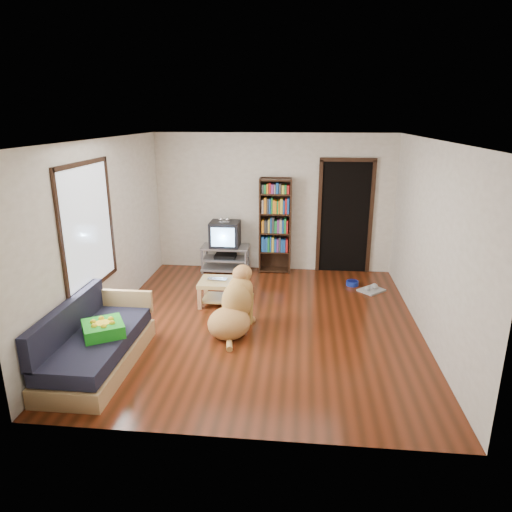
# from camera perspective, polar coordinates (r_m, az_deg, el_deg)

# --- Properties ---
(ground) EXTENTS (5.00, 5.00, 0.00)m
(ground) POSITION_cam_1_polar(r_m,az_deg,el_deg) (6.73, 0.66, -8.35)
(ground) COLOR #5B220F
(ground) RESTS_ON ground
(ceiling) EXTENTS (5.00, 5.00, 0.00)m
(ceiling) POSITION_cam_1_polar(r_m,az_deg,el_deg) (6.08, 0.74, 14.34)
(ceiling) COLOR white
(ceiling) RESTS_ON ground
(wall_back) EXTENTS (4.50, 0.00, 4.50)m
(wall_back) POSITION_cam_1_polar(r_m,az_deg,el_deg) (8.71, 2.19, 6.60)
(wall_back) COLOR silver
(wall_back) RESTS_ON ground
(wall_front) EXTENTS (4.50, 0.00, 4.50)m
(wall_front) POSITION_cam_1_polar(r_m,az_deg,el_deg) (3.93, -2.61, -6.92)
(wall_front) COLOR silver
(wall_front) RESTS_ON ground
(wall_left) EXTENTS (0.00, 5.00, 5.00)m
(wall_left) POSITION_cam_1_polar(r_m,az_deg,el_deg) (6.85, -18.42, 2.78)
(wall_left) COLOR silver
(wall_left) RESTS_ON ground
(wall_right) EXTENTS (0.00, 5.00, 5.00)m
(wall_right) POSITION_cam_1_polar(r_m,az_deg,el_deg) (6.48, 20.93, 1.73)
(wall_right) COLOR silver
(wall_right) RESTS_ON ground
(green_cushion) EXTENTS (0.61, 0.61, 0.15)m
(green_cushion) POSITION_cam_1_polar(r_m,az_deg,el_deg) (5.73, -18.56, -8.61)
(green_cushion) COLOR green
(green_cushion) RESTS_ON sofa
(laptop) EXTENTS (0.33, 0.22, 0.02)m
(laptop) POSITION_cam_1_polar(r_m,az_deg,el_deg) (7.22, -4.95, -3.03)
(laptop) COLOR #B8B9BD
(laptop) RESTS_ON coffee_table
(dog_bowl) EXTENTS (0.22, 0.22, 0.08)m
(dog_bowl) POSITION_cam_1_polar(r_m,az_deg,el_deg) (8.31, 11.95, -3.34)
(dog_bowl) COLOR navy
(dog_bowl) RESTS_ON ground
(grey_rag) EXTENTS (0.51, 0.51, 0.03)m
(grey_rag) POSITION_cam_1_polar(r_m,az_deg,el_deg) (8.12, 14.22, -4.17)
(grey_rag) COLOR #999999
(grey_rag) RESTS_ON ground
(window) EXTENTS (0.03, 1.46, 1.70)m
(window) POSITION_cam_1_polar(r_m,az_deg,el_deg) (6.36, -20.25, 3.38)
(window) COLOR white
(window) RESTS_ON wall_left
(doorway) EXTENTS (1.03, 0.05, 2.19)m
(doorway) POSITION_cam_1_polar(r_m,az_deg,el_deg) (8.75, 11.06, 5.13)
(doorway) COLOR black
(doorway) RESTS_ON wall_back
(tv_stand) EXTENTS (0.90, 0.45, 0.50)m
(tv_stand) POSITION_cam_1_polar(r_m,az_deg,el_deg) (8.82, -3.84, -0.19)
(tv_stand) COLOR #99999E
(tv_stand) RESTS_ON ground
(crt_tv) EXTENTS (0.55, 0.52, 0.58)m
(crt_tv) POSITION_cam_1_polar(r_m,az_deg,el_deg) (8.71, -3.87, 2.82)
(crt_tv) COLOR black
(crt_tv) RESTS_ON tv_stand
(bookshelf) EXTENTS (0.60, 0.30, 1.80)m
(bookshelf) POSITION_cam_1_polar(r_m,az_deg,el_deg) (8.62, 2.43, 4.44)
(bookshelf) COLOR black
(bookshelf) RESTS_ON ground
(sofa) EXTENTS (0.80, 1.80, 0.80)m
(sofa) POSITION_cam_1_polar(r_m,az_deg,el_deg) (5.88, -19.48, -10.57)
(sofa) COLOR tan
(sofa) RESTS_ON ground
(coffee_table) EXTENTS (0.55, 0.55, 0.40)m
(coffee_table) POSITION_cam_1_polar(r_m,az_deg,el_deg) (7.30, -4.88, -3.92)
(coffee_table) COLOR tan
(coffee_table) RESTS_ON ground
(dog) EXTENTS (0.76, 1.13, 0.93)m
(dog) POSITION_cam_1_polar(r_m,az_deg,el_deg) (6.38, -2.70, -6.50)
(dog) COLOR #BF8B49
(dog) RESTS_ON ground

